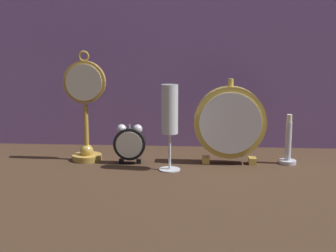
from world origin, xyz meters
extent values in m
plane|color=#422D1E|center=(0.00, 0.00, 0.00)|extent=(4.00, 4.00, 0.00)
cube|color=#8460A8|center=(0.00, 0.33, 0.28)|extent=(1.71, 0.01, 0.56)
cylinder|color=gold|center=(-0.23, 0.13, 0.01)|extent=(0.08, 0.08, 0.02)
sphere|color=gold|center=(-0.23, 0.13, 0.03)|extent=(0.04, 0.04, 0.04)
cylinder|color=gold|center=(-0.23, 0.13, 0.09)|extent=(0.01, 0.01, 0.14)
cylinder|color=gold|center=(-0.23, 0.13, 0.22)|extent=(0.12, 0.02, 0.12)
cylinder|color=beige|center=(-0.23, 0.12, 0.22)|extent=(0.10, 0.00, 0.10)
torus|color=gold|center=(-0.23, 0.13, 0.29)|extent=(0.03, 0.01, 0.03)
cube|color=black|center=(-0.13, 0.10, 0.01)|extent=(0.01, 0.01, 0.01)
cube|color=black|center=(-0.08, 0.10, 0.01)|extent=(0.01, 0.01, 0.01)
cylinder|color=black|center=(-0.11, 0.10, 0.06)|extent=(0.09, 0.03, 0.09)
cylinder|color=beige|center=(-0.11, 0.09, 0.06)|extent=(0.07, 0.00, 0.07)
sphere|color=silver|center=(-0.13, 0.10, 0.10)|extent=(0.03, 0.03, 0.03)
sphere|color=silver|center=(-0.08, 0.10, 0.10)|extent=(0.03, 0.03, 0.03)
cylinder|color=silver|center=(-0.11, 0.10, 0.10)|extent=(0.00, 0.00, 0.02)
cube|color=gold|center=(0.10, 0.12, 0.01)|extent=(0.02, 0.03, 0.02)
cube|color=gold|center=(0.23, 0.12, 0.01)|extent=(0.02, 0.03, 0.02)
cylinder|color=gold|center=(0.16, 0.12, 0.11)|extent=(0.19, 0.04, 0.19)
cylinder|color=silver|center=(0.16, 0.10, 0.11)|extent=(0.16, 0.00, 0.16)
cylinder|color=gold|center=(0.16, 0.12, 0.22)|extent=(0.01, 0.01, 0.02)
cylinder|color=silver|center=(0.01, 0.04, 0.00)|extent=(0.06, 0.06, 0.01)
cylinder|color=silver|center=(0.01, 0.04, 0.05)|extent=(0.01, 0.01, 0.09)
cylinder|color=white|center=(0.01, 0.04, 0.16)|extent=(0.04, 0.04, 0.13)
cylinder|color=#E5D17F|center=(0.01, 0.04, 0.14)|extent=(0.04, 0.04, 0.08)
cylinder|color=silver|center=(0.32, 0.13, 0.01)|extent=(0.05, 0.05, 0.01)
cylinder|color=silver|center=(0.32, 0.13, 0.06)|extent=(0.02, 0.02, 0.11)
cylinder|color=silver|center=(0.32, 0.13, 0.13)|extent=(0.01, 0.01, 0.02)
camera|label=1|loc=(0.08, -1.12, 0.33)|focal=50.00mm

